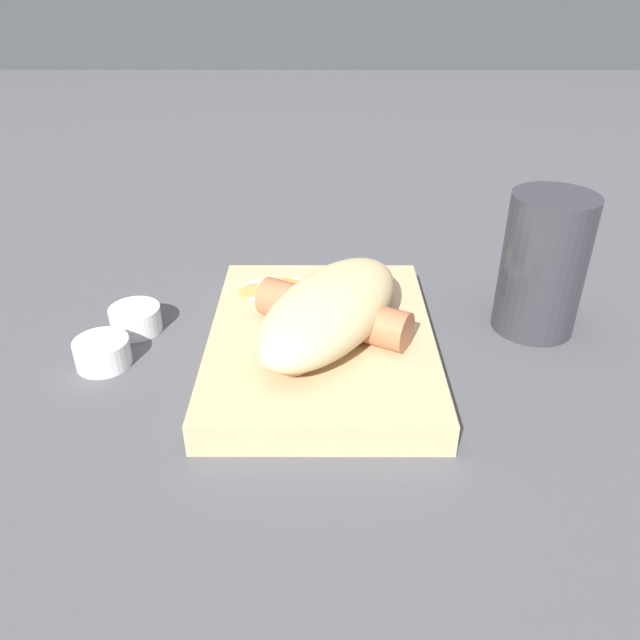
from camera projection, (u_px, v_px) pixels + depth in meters
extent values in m
plane|color=#4C4C51|center=(320.00, 356.00, 0.55)|extent=(3.00, 3.00, 0.00)
cube|color=tan|center=(320.00, 343.00, 0.54)|extent=(0.25, 0.19, 0.03)
ellipsoid|color=#DBBC84|center=(329.00, 310.00, 0.51)|extent=(0.20, 0.16, 0.05)
cylinder|color=#B26642|center=(331.00, 315.00, 0.52)|extent=(0.09, 0.13, 0.03)
sphere|color=#B26642|center=(291.00, 355.00, 0.47)|extent=(0.03, 0.03, 0.03)
sphere|color=#B26642|center=(365.00, 283.00, 0.57)|extent=(0.03, 0.03, 0.03)
cylinder|color=#F99E4C|center=(287.00, 285.00, 0.60)|extent=(0.03, 0.03, 0.00)
cylinder|color=#F99E4C|center=(251.00, 293.00, 0.59)|extent=(0.03, 0.03, 0.00)
cylinder|color=orange|center=(282.00, 287.00, 0.60)|extent=(0.04, 0.04, 0.00)
torus|color=silver|center=(289.00, 288.00, 0.60)|extent=(0.04, 0.04, 0.00)
torus|color=silver|center=(262.00, 290.00, 0.59)|extent=(0.04, 0.04, 0.00)
cylinder|color=white|center=(135.00, 319.00, 0.58)|extent=(0.05, 0.05, 0.02)
cylinder|color=white|center=(136.00, 325.00, 0.58)|extent=(0.04, 0.04, 0.01)
cylinder|color=white|center=(101.00, 352.00, 0.53)|extent=(0.05, 0.05, 0.02)
cylinder|color=white|center=(103.00, 359.00, 0.53)|extent=(0.04, 0.04, 0.01)
cylinder|color=#333338|center=(542.00, 265.00, 0.56)|extent=(0.07, 0.07, 0.13)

